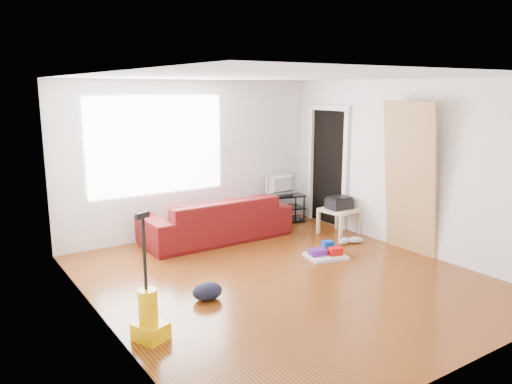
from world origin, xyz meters
TOP-DOWN VIEW (x-y plane):
  - room at (0.07, 0.15)m, footprint 4.51×5.01m
  - sofa at (0.12, 1.95)m, footprint 2.35×0.92m
  - tv_stand at (1.65, 2.22)m, footprint 0.79×0.57m
  - tv at (1.65, 2.22)m, footprint 0.67×0.09m
  - side_table at (1.95, 1.09)m, footprint 0.58×0.58m
  - printer at (1.95, 1.09)m, footprint 0.41×0.32m
  - bucket at (0.65, 1.75)m, footprint 0.29×0.29m
  - toilet_paper at (0.66, 1.71)m, footprint 0.11×0.11m
  - cleaning_tray at (1.00, 0.33)m, footprint 0.62×0.54m
  - backpack at (-1.11, -0.03)m, footprint 0.36×0.29m
  - sneakers at (1.72, 0.58)m, footprint 0.47×0.24m
  - vacuum at (-2.00, -0.53)m, footprint 0.35×0.37m
  - door_panel at (2.13, -0.15)m, footprint 0.27×0.88m

SIDE VIEW (x-z plane):
  - sofa at x=0.12m, z-range -0.34..0.34m
  - bucket at x=0.65m, z-range -0.14..0.14m
  - backpack at x=-1.11m, z-range -0.10..0.10m
  - door_panel at x=2.13m, z-range -1.10..1.10m
  - sneakers at x=1.72m, z-range 0.00..0.10m
  - cleaning_tray at x=1.00m, z-range -0.04..0.15m
  - toilet_paper at x=0.66m, z-range 0.14..0.24m
  - vacuum at x=-2.00m, z-range -0.39..0.85m
  - tv_stand at x=1.65m, z-range 0.01..0.50m
  - side_table at x=1.95m, z-range 0.15..0.57m
  - printer at x=1.95m, z-range 0.42..0.63m
  - tv at x=1.65m, z-range 0.50..0.88m
  - room at x=0.07m, z-range 0.00..2.51m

